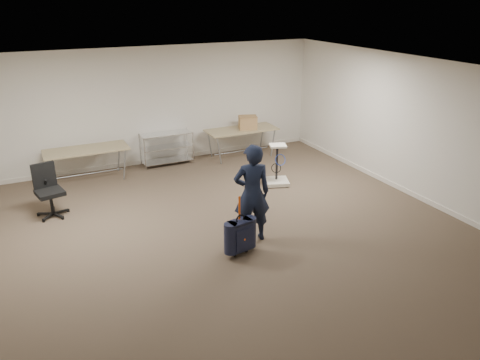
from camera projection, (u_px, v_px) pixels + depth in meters
ground at (241, 239)px, 7.99m from camera, size 9.00×9.00×0.00m
room_shell at (211, 206)px, 9.13m from camera, size 8.00×9.00×9.00m
folding_table_left at (86, 151)px, 10.29m from camera, size 1.80×0.75×0.73m
folding_table_right at (242, 131)px, 11.81m from camera, size 1.80×0.75×0.73m
wire_shelf at (167, 147)px, 11.35m from camera, size 1.22×0.47×0.80m
person at (252, 193)px, 7.70m from camera, size 0.69×0.53×1.69m
suitcase at (240, 235)px, 7.40m from camera, size 0.40×0.28×1.02m
office_chair at (50, 200)px, 8.76m from camera, size 0.60×0.60×1.00m
equipment_cart at (277, 174)px, 10.22m from camera, size 0.63×0.63×0.91m
cardboard_box at (248, 122)px, 11.75m from camera, size 0.52×0.45×0.33m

